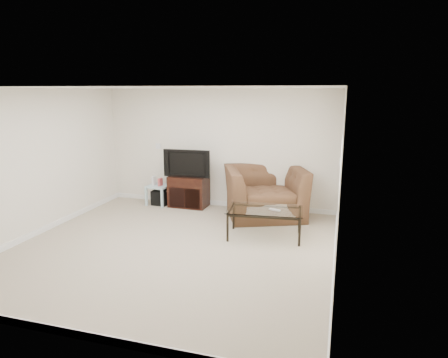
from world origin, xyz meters
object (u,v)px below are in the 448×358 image
(side_table, at_px, (159,195))
(coffee_table, at_px, (265,223))
(tv_stand, at_px, (189,191))
(recliner, at_px, (265,184))
(television, at_px, (188,163))
(subwoofer, at_px, (161,197))

(side_table, height_order, coffee_table, coffee_table)
(tv_stand, xyz_separation_m, side_table, (-0.69, -0.07, -0.12))
(tv_stand, relative_size, coffee_table, 0.64)
(coffee_table, bearing_deg, recliner, 100.50)
(television, xyz_separation_m, side_table, (-0.69, -0.04, -0.75))
(tv_stand, distance_m, recliner, 1.75)
(tv_stand, bearing_deg, television, -90.00)
(television, bearing_deg, recliner, -8.70)
(tv_stand, distance_m, coffee_table, 2.38)
(television, bearing_deg, subwoofer, -179.82)
(side_table, bearing_deg, recliner, -3.74)
(television, height_order, side_table, television)
(tv_stand, height_order, subwoofer, tv_stand)
(recliner, height_order, coffee_table, recliner)
(tv_stand, distance_m, side_table, 0.70)
(tv_stand, relative_size, side_table, 1.80)
(subwoofer, height_order, coffee_table, coffee_table)
(television, xyz_separation_m, subwoofer, (-0.66, -0.03, -0.81))
(television, height_order, recliner, recliner)
(television, bearing_deg, coffee_table, -37.65)
(recliner, bearing_deg, tv_stand, 149.76)
(side_table, bearing_deg, coffee_table, -27.06)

